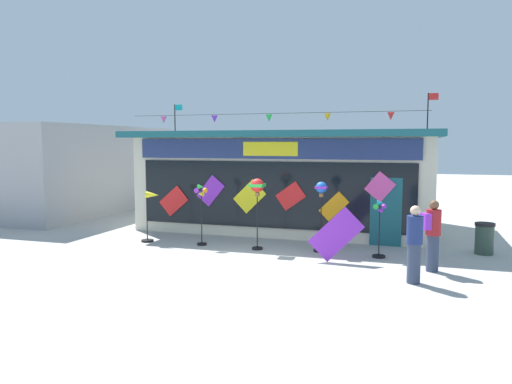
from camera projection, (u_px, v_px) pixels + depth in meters
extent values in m
plane|color=#ADAAA5|center=(235.00, 266.00, 12.06)|extent=(80.00, 80.00, 0.00)
cube|color=beige|center=(291.00, 182.00, 17.91)|extent=(9.74, 5.21, 3.18)
cube|color=#195660|center=(289.00, 135.00, 17.40)|extent=(10.14, 5.95, 0.20)
cube|color=navy|center=(270.00, 149.00, 15.29)|extent=(8.96, 0.08, 0.62)
cube|color=yellow|center=(270.00, 149.00, 15.26)|extent=(1.75, 0.04, 0.44)
cube|color=black|center=(270.00, 195.00, 15.44)|extent=(8.76, 0.06, 2.08)
cube|color=#195660|center=(386.00, 212.00, 14.40)|extent=(0.90, 0.07, 2.00)
cube|color=red|center=(174.00, 201.00, 16.43)|extent=(1.08, 0.03, 1.05)
cube|color=purple|center=(211.00, 191.00, 15.98)|extent=(0.99, 0.03, 1.04)
cube|color=yellow|center=(250.00, 196.00, 15.59)|extent=(1.10, 0.03, 1.10)
cube|color=red|center=(291.00, 196.00, 15.18)|extent=(0.98, 0.03, 0.93)
cube|color=orange|center=(334.00, 206.00, 14.80)|extent=(0.92, 0.03, 0.92)
cube|color=#EA4CA3|center=(380.00, 187.00, 14.33)|extent=(0.91, 0.03, 0.92)
cylinder|color=black|center=(269.00, 113.00, 15.02)|extent=(9.35, 0.01, 0.01)
cone|color=#EA4CA3|center=(164.00, 120.00, 16.13)|extent=(0.20, 0.20, 0.22)
cone|color=purple|center=(214.00, 119.00, 15.58)|extent=(0.20, 0.20, 0.22)
cone|color=green|center=(269.00, 118.00, 15.03)|extent=(0.20, 0.20, 0.22)
cone|color=orange|center=(328.00, 117.00, 14.48)|extent=(0.20, 0.20, 0.22)
cone|color=red|center=(391.00, 116.00, 13.94)|extent=(0.20, 0.20, 0.22)
cylinder|color=black|center=(175.00, 119.00, 19.10)|extent=(0.04, 0.04, 1.10)
cube|color=#19B7BC|center=(178.00, 107.00, 19.00)|extent=(0.32, 0.02, 0.22)
cylinder|color=black|center=(428.00, 112.00, 16.26)|extent=(0.04, 0.04, 1.26)
cube|color=red|center=(433.00, 96.00, 16.16)|extent=(0.32, 0.02, 0.22)
cylinder|color=black|center=(147.00, 241.00, 15.09)|extent=(0.37, 0.37, 0.06)
cylinder|color=black|center=(147.00, 218.00, 15.02)|extent=(0.03, 0.03, 1.44)
cone|color=yellow|center=(153.00, 195.00, 14.88)|extent=(0.43, 0.24, 0.20)
cylinder|color=#19B7BC|center=(146.00, 195.00, 14.95)|extent=(0.03, 0.16, 0.16)
cylinder|color=black|center=(202.00, 244.00, 14.58)|extent=(0.29, 0.29, 0.06)
cylinder|color=black|center=(202.00, 218.00, 14.50)|extent=(0.03, 0.03, 1.63)
cylinder|color=black|center=(201.00, 190.00, 14.38)|extent=(0.06, 0.04, 0.06)
cone|color=orange|center=(204.00, 191.00, 14.35)|extent=(0.15, 0.16, 0.15)
cone|color=green|center=(201.00, 187.00, 14.37)|extent=(0.16, 0.15, 0.15)
cone|color=purple|center=(197.00, 190.00, 14.42)|extent=(0.15, 0.16, 0.15)
cone|color=yellow|center=(201.00, 194.00, 14.39)|extent=(0.16, 0.15, 0.15)
cylinder|color=black|center=(257.00, 248.00, 13.98)|extent=(0.30, 0.30, 0.06)
cylinder|color=black|center=(257.00, 221.00, 13.91)|extent=(0.03, 0.03, 1.63)
sphere|color=red|center=(257.00, 185.00, 13.81)|extent=(0.38, 0.38, 0.38)
cube|color=green|center=(257.00, 185.00, 13.81)|extent=(0.39, 0.39, 0.08)
cube|color=brown|center=(257.00, 194.00, 13.83)|extent=(0.10, 0.10, 0.10)
cylinder|color=black|center=(321.00, 251.00, 13.70)|extent=(0.40, 0.40, 0.06)
cylinder|color=black|center=(321.00, 222.00, 13.63)|extent=(0.03, 0.03, 1.64)
sphere|color=blue|center=(321.00, 187.00, 13.53)|extent=(0.31, 0.31, 0.31)
cube|color=purple|center=(321.00, 187.00, 13.53)|extent=(0.31, 0.31, 0.07)
cube|color=brown|center=(321.00, 195.00, 13.55)|extent=(0.10, 0.10, 0.10)
cylinder|color=black|center=(379.00, 256.00, 13.00)|extent=(0.34, 0.34, 0.06)
cylinder|color=black|center=(379.00, 232.00, 12.94)|extent=(0.03, 0.03, 1.36)
cylinder|color=black|center=(380.00, 207.00, 12.83)|extent=(0.06, 0.04, 0.06)
cone|color=purple|center=(384.00, 207.00, 12.80)|extent=(0.14, 0.15, 0.14)
cone|color=#19B7BC|center=(380.00, 203.00, 12.82)|extent=(0.15, 0.14, 0.14)
cone|color=green|center=(376.00, 206.00, 12.86)|extent=(0.14, 0.15, 0.14)
cone|color=purple|center=(380.00, 210.00, 12.84)|extent=(0.15, 0.14, 0.14)
cylinder|color=#333D56|center=(414.00, 263.00, 10.58)|extent=(0.28, 0.28, 0.86)
cylinder|color=navy|center=(415.00, 230.00, 10.51)|extent=(0.34, 0.34, 0.60)
sphere|color=beige|center=(415.00, 211.00, 10.47)|extent=(0.22, 0.22, 0.22)
cylinder|color=#333D56|center=(432.00, 253.00, 11.57)|extent=(0.28, 0.28, 0.86)
cylinder|color=maroon|center=(434.00, 222.00, 11.49)|extent=(0.34, 0.34, 0.60)
sphere|color=brown|center=(434.00, 205.00, 11.45)|extent=(0.22, 0.22, 0.22)
cube|color=purple|center=(426.00, 221.00, 11.45)|extent=(0.27, 0.30, 0.38)
cylinder|color=#2D4238|center=(484.00, 240.00, 13.36)|extent=(0.48, 0.48, 0.77)
cylinder|color=black|center=(485.00, 224.00, 13.32)|extent=(0.52, 0.52, 0.08)
cube|color=purple|center=(336.00, 234.00, 12.50)|extent=(1.40, 0.32, 1.40)
cube|color=#99999E|center=(64.00, 169.00, 22.13)|extent=(5.87, 9.34, 3.72)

